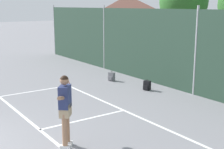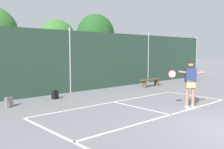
% 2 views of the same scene
% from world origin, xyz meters
% --- Properties ---
extents(chainlink_fence, '(26.09, 0.09, 3.50)m').
position_xyz_m(chainlink_fence, '(-0.00, 9.00, 1.68)').
color(chainlink_fence, '#284233').
rests_on(chainlink_fence, ground).
extents(clubhouse_building, '(6.81, 4.56, 4.13)m').
position_xyz_m(clubhouse_building, '(-8.58, 12.19, 2.14)').
color(clubhouse_building, silver).
rests_on(clubhouse_building, ground).
extents(tennis_player, '(1.18, 0.91, 1.85)m').
position_xyz_m(tennis_player, '(1.44, 2.61, 1.11)').
color(tennis_player, silver).
rests_on(tennis_player, ground).
extents(backpack_grey, '(0.32, 0.30, 0.46)m').
position_xyz_m(backpack_grey, '(-3.81, 7.62, 0.19)').
color(backpack_grey, slate).
rests_on(backpack_grey, ground).
extents(backpack_black, '(0.32, 0.30, 0.46)m').
position_xyz_m(backpack_black, '(-1.56, 7.89, 0.19)').
color(backpack_black, black).
rests_on(backpack_black, ground).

